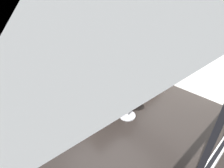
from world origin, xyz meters
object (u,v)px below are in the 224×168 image
stool_by_window (128,107)px  apple_green (119,72)px  cutting_board (118,75)px  oven_range (126,60)px  water_bottle (100,74)px  kitchen_island (110,92)px  apple_red (118,73)px  fruit_bowl (126,72)px

stool_by_window → apple_green: bearing=-116.1°
cutting_board → apple_green: (-0.13, -0.06, 0.05)m
stool_by_window → cutting_board: bearing=-108.6°
oven_range → water_bottle: (2.42, 1.38, 0.58)m
kitchen_island → cutting_board: size_ratio=4.69×
apple_red → fruit_bowl: apple_red is taller
apple_green → water_bottle: bearing=-10.4°
apple_red → water_bottle: water_bottle is taller
stool_by_window → water_bottle: 1.10m
water_bottle → fruit_bowl: 0.76m
kitchen_island → apple_red: apple_red is taller
stool_by_window → fruit_bowl: bearing=-129.6°
fruit_bowl → stool_by_window: bearing=50.4°
stool_by_window → apple_red: size_ratio=9.08×
apple_green → fruit_bowl: bearing=139.1°
oven_range → cutting_board: size_ratio=2.42×
kitchen_island → fruit_bowl: fruit_bowl is taller
apple_red → stool_by_window: bearing=69.2°
apple_green → water_bottle: 0.60m
stool_by_window → apple_red: 0.94m
oven_range → stool_by_window: bearing=45.2°
cutting_board → apple_red: apple_red is taller
apple_red → water_bottle: bearing=-18.6°
cutting_board → oven_range: bearing=-141.6°
kitchen_island → stool_by_window: (-0.05, 0.66, -0.15)m
stool_by_window → water_bottle: water_bottle is taller
apple_red → fruit_bowl: size_ratio=0.39×
oven_range → water_bottle: 2.84m
oven_range → apple_red: (1.93, 1.54, 0.51)m
oven_range → stool_by_window: (2.17, 2.19, -0.13)m
apple_red → apple_green: bearing=-150.2°
cutting_board → water_bottle: bearing=-20.6°
stool_by_window → apple_green: 1.01m
kitchen_island → water_bottle: water_bottle is taller
apple_red → fruit_bowl: (-0.24, 0.06, -0.02)m
apple_green → apple_red: (0.10, 0.06, -0.01)m
apple_red → water_bottle: 0.52m
oven_range → kitchen_island: kitchen_island is taller
cutting_board → water_bottle: water_bottle is taller
oven_range → fruit_bowl: 2.39m
apple_green → apple_red: 0.11m
oven_range → apple_red: bearing=38.7°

